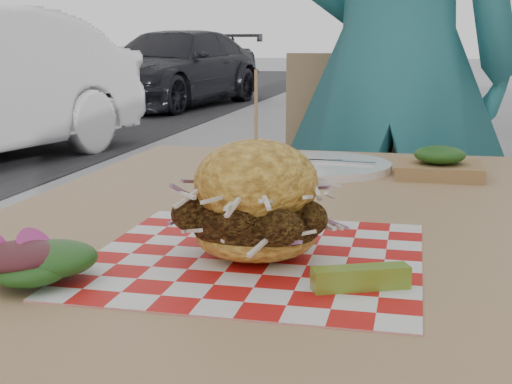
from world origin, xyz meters
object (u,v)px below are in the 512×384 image
sandwich (256,207)px  diner (394,66)px  patio_chair (351,193)px  car_dark (173,69)px  patio_table (282,270)px

sandwich → diner: bearing=85.3°
patio_chair → sandwich: sandwich is taller
car_dark → sandwich: bearing=-60.6°
patio_table → car_dark: bearing=110.1°
patio_chair → patio_table: bearing=-91.2°
sandwich → car_dark: bearing=109.7°
car_dark → sandwich: car_dark is taller
patio_chair → diner: bearing=-33.8°
patio_chair → sandwich: 1.32m
car_dark → patio_table: car_dark is taller
diner → patio_chair: diner is taller
car_dark → sandwich: (3.46, -9.64, 0.24)m
car_dark → patio_table: 10.06m
patio_table → sandwich: 0.24m
patio_table → patio_chair: (-0.00, 1.09, -0.12)m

